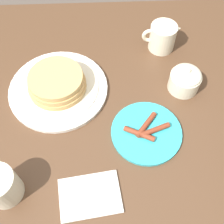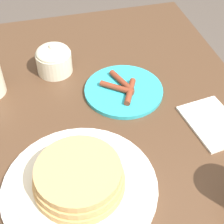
{
  "view_description": "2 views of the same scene",
  "coord_description": "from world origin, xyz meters",
  "views": [
    {
      "loc": [
        -0.1,
        0.46,
        1.4
      ],
      "look_at": [
        -0.11,
        0.08,
        0.77
      ],
      "focal_mm": 45.0,
      "sensor_mm": 36.0,
      "label": 1
    },
    {
      "loc": [
        0.38,
        -0.05,
        1.28
      ],
      "look_at": [
        -0.11,
        0.08,
        0.77
      ],
      "focal_mm": 55.0,
      "sensor_mm": 36.0,
      "label": 2
    }
  ],
  "objects": [
    {
      "name": "dining_table",
      "position": [
        0.0,
        0.0,
        0.61
      ],
      "size": [
        1.19,
        0.83,
        0.74
      ],
      "color": "#4C3321",
      "rests_on": "ground_plane"
    },
    {
      "name": "pancake_plate",
      "position": [
        0.04,
        -0.02,
        0.77
      ],
      "size": [
        0.28,
        0.28,
        0.06
      ],
      "color": "white",
      "rests_on": "dining_table"
    },
    {
      "name": "side_plate_bacon",
      "position": [
        -0.2,
        0.13,
        0.75
      ],
      "size": [
        0.19,
        0.19,
        0.02
      ],
      "color": "#2DADBC",
      "rests_on": "dining_table"
    },
    {
      "name": "sugar_bowl",
      "position": [
        -0.32,
        -0.02,
        0.78
      ],
      "size": [
        0.09,
        0.09,
        0.08
      ],
      "color": "beige",
      "rests_on": "dining_table"
    },
    {
      "name": "napkin",
      "position": [
        -0.05,
        0.29,
        0.75
      ],
      "size": [
        0.15,
        0.12,
        0.01
      ],
      "color": "silver",
      "rests_on": "dining_table"
    }
  ]
}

